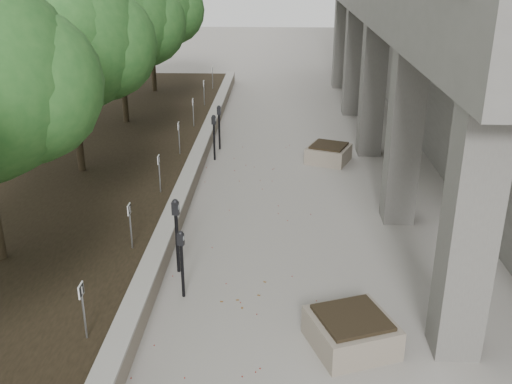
# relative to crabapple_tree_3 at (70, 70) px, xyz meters

# --- Properties ---
(retaining_wall) EXTENTS (0.39, 26.00, 0.50)m
(retaining_wall) POSITION_rel_crabapple_tree_3_xyz_m (2.97, 1.00, -2.87)
(retaining_wall) COLOR gray
(retaining_wall) RESTS_ON ground
(planting_bed) EXTENTS (7.00, 26.00, 0.40)m
(planting_bed) POSITION_rel_crabapple_tree_3_xyz_m (-0.70, 1.00, -2.92)
(planting_bed) COLOR black
(planting_bed) RESTS_ON ground
(crabapple_tree_3) EXTENTS (4.60, 4.00, 5.44)m
(crabapple_tree_3) POSITION_rel_crabapple_tree_3_xyz_m (0.00, 0.00, 0.00)
(crabapple_tree_3) COLOR #245A22
(crabapple_tree_3) RESTS_ON planting_bed
(crabapple_tree_4) EXTENTS (4.60, 4.00, 5.44)m
(crabapple_tree_4) POSITION_rel_crabapple_tree_3_xyz_m (0.00, 5.00, 0.00)
(crabapple_tree_4) COLOR #245A22
(crabapple_tree_4) RESTS_ON planting_bed
(crabapple_tree_5) EXTENTS (4.60, 4.00, 5.44)m
(crabapple_tree_5) POSITION_rel_crabapple_tree_3_xyz_m (0.00, 10.00, 0.00)
(crabapple_tree_5) COLOR #245A22
(crabapple_tree_5) RESTS_ON planting_bed
(parking_sign_2) EXTENTS (0.04, 0.22, 0.96)m
(parking_sign_2) POSITION_rel_crabapple_tree_3_xyz_m (2.45, -7.50, -2.24)
(parking_sign_2) COLOR black
(parking_sign_2) RESTS_ON planting_bed
(parking_sign_3) EXTENTS (0.04, 0.22, 0.96)m
(parking_sign_3) POSITION_rel_crabapple_tree_3_xyz_m (2.45, -4.50, -2.24)
(parking_sign_3) COLOR black
(parking_sign_3) RESTS_ON planting_bed
(parking_sign_4) EXTENTS (0.04, 0.22, 0.96)m
(parking_sign_4) POSITION_rel_crabapple_tree_3_xyz_m (2.45, -1.50, -2.24)
(parking_sign_4) COLOR black
(parking_sign_4) RESTS_ON planting_bed
(parking_sign_5) EXTENTS (0.04, 0.22, 0.96)m
(parking_sign_5) POSITION_rel_crabapple_tree_3_xyz_m (2.45, 1.50, -2.24)
(parking_sign_5) COLOR black
(parking_sign_5) RESTS_ON planting_bed
(parking_sign_6) EXTENTS (0.04, 0.22, 0.96)m
(parking_sign_6) POSITION_rel_crabapple_tree_3_xyz_m (2.45, 4.50, -2.24)
(parking_sign_6) COLOR black
(parking_sign_6) RESTS_ON planting_bed
(parking_sign_7) EXTENTS (0.04, 0.22, 0.96)m
(parking_sign_7) POSITION_rel_crabapple_tree_3_xyz_m (2.45, 7.50, -2.24)
(parking_sign_7) COLOR black
(parking_sign_7) RESTS_ON planting_bed
(parking_sign_8) EXTENTS (0.04, 0.22, 0.96)m
(parking_sign_8) POSITION_rel_crabapple_tree_3_xyz_m (2.45, 10.50, -2.24)
(parking_sign_8) COLOR black
(parking_sign_8) RESTS_ON planting_bed
(parking_meter_2) EXTENTS (0.15, 0.12, 1.34)m
(parking_meter_2) POSITION_rel_crabapple_tree_3_xyz_m (3.65, -5.62, -2.45)
(parking_meter_2) COLOR black
(parking_meter_2) RESTS_ON ground
(parking_meter_3) EXTENTS (0.17, 0.13, 1.57)m
(parking_meter_3) POSITION_rel_crabapple_tree_3_xyz_m (3.41, -4.71, -2.33)
(parking_meter_3) COLOR black
(parking_meter_3) RESTS_ON ground
(parking_meter_4) EXTENTS (0.16, 0.13, 1.42)m
(parking_meter_4) POSITION_rel_crabapple_tree_3_xyz_m (3.40, 2.16, -2.41)
(parking_meter_4) COLOR black
(parking_meter_4) RESTS_ON ground
(parking_meter_5) EXTENTS (0.15, 0.11, 1.45)m
(parking_meter_5) POSITION_rel_crabapple_tree_3_xyz_m (3.46, 3.22, -2.39)
(parking_meter_5) COLOR black
(parking_meter_5) RESTS_ON ground
(planter_front) EXTENTS (1.58, 1.58, 0.57)m
(planter_front) POSITION_rel_crabapple_tree_3_xyz_m (6.58, -7.00, -2.83)
(planter_front) COLOR gray
(planter_front) RESTS_ON ground
(planter_back) EXTENTS (1.51, 1.51, 0.54)m
(planter_back) POSITION_rel_crabapple_tree_3_xyz_m (6.88, 2.13, -2.85)
(planter_back) COLOR gray
(planter_back) RESTS_ON ground
(berry_scatter) EXTENTS (3.30, 14.10, 0.02)m
(berry_scatter) POSITION_rel_crabapple_tree_3_xyz_m (4.70, -3.00, -3.11)
(berry_scatter) COLOR maroon
(berry_scatter) RESTS_ON ground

